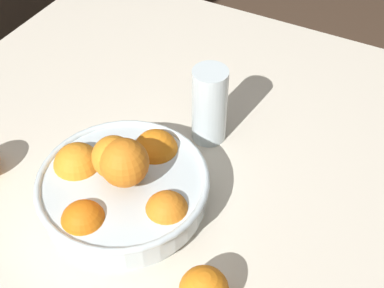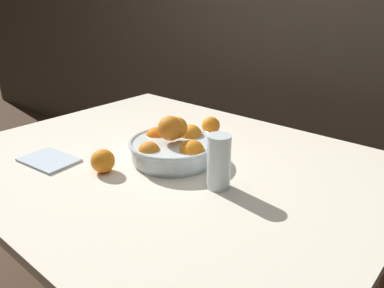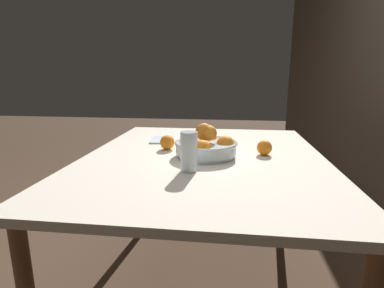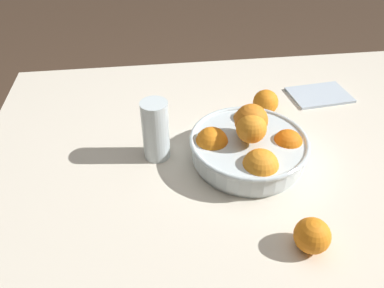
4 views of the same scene
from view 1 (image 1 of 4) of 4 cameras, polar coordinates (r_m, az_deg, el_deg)
name	(u,v)px [view 1 (image 1 of 4)]	position (r m, az deg, el deg)	size (l,w,h in m)	color
dining_table	(129,237)	(0.97, -6.70, -9.78)	(1.37, 1.09, 0.75)	beige
fruit_bowl	(123,186)	(0.89, -7.41, -4.46)	(0.29, 0.29, 0.15)	silver
juice_glass	(209,109)	(0.99, 1.87, 3.78)	(0.07, 0.07, 0.15)	#F4A314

